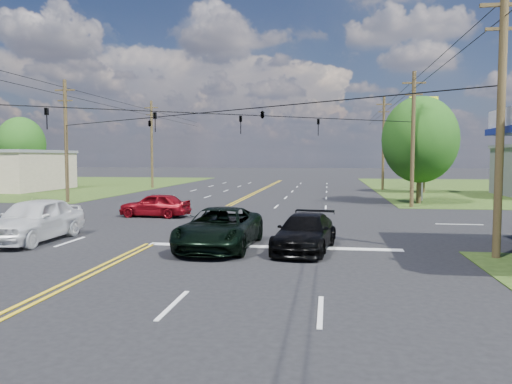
% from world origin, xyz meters
% --- Properties ---
extents(ground, '(280.00, 280.00, 0.00)m').
position_xyz_m(ground, '(0.00, 12.00, 0.00)').
color(ground, black).
rests_on(ground, ground).
extents(grass_nw, '(46.00, 48.00, 0.03)m').
position_xyz_m(grass_nw, '(-35.00, 44.00, 0.00)').
color(grass_nw, '#263A12').
rests_on(grass_nw, ground).
extents(stop_bar, '(10.00, 0.50, 0.02)m').
position_xyz_m(stop_bar, '(5.00, 4.00, 0.00)').
color(stop_bar, silver).
rests_on(stop_bar, ground).
extents(pole_se, '(1.60, 0.28, 9.50)m').
position_xyz_m(pole_se, '(13.00, 3.00, 4.92)').
color(pole_se, '#40311B').
rests_on(pole_se, ground).
extents(pole_nw, '(1.60, 0.28, 9.50)m').
position_xyz_m(pole_nw, '(-13.00, 21.00, 4.92)').
color(pole_nw, '#40311B').
rests_on(pole_nw, ground).
extents(pole_ne, '(1.60, 0.28, 9.50)m').
position_xyz_m(pole_ne, '(13.00, 21.00, 4.92)').
color(pole_ne, '#40311B').
rests_on(pole_ne, ground).
extents(pole_left_far, '(1.60, 0.28, 10.00)m').
position_xyz_m(pole_left_far, '(-13.00, 40.00, 5.17)').
color(pole_left_far, '#40311B').
rests_on(pole_left_far, ground).
extents(pole_right_far, '(1.60, 0.28, 10.00)m').
position_xyz_m(pole_right_far, '(13.00, 40.00, 5.17)').
color(pole_right_far, '#40311B').
rests_on(pole_right_far, ground).
extents(span_wire_signals, '(26.00, 18.00, 1.13)m').
position_xyz_m(span_wire_signals, '(0.00, 12.00, 6.00)').
color(span_wire_signals, black).
rests_on(span_wire_signals, ground).
extents(power_lines, '(26.04, 100.00, 0.64)m').
position_xyz_m(power_lines, '(0.00, 10.00, 8.60)').
color(power_lines, black).
rests_on(power_lines, ground).
extents(tree_right_a, '(5.70, 5.70, 8.18)m').
position_xyz_m(tree_right_a, '(14.00, 24.00, 4.87)').
color(tree_right_a, '#40311B').
rests_on(tree_right_a, ground).
extents(tree_right_b, '(4.94, 4.94, 7.09)m').
position_xyz_m(tree_right_b, '(16.50, 36.00, 4.22)').
color(tree_right_b, '#40311B').
rests_on(tree_right_b, ground).
extents(tree_far_l, '(6.08, 6.08, 8.72)m').
position_xyz_m(tree_far_l, '(-32.00, 44.00, 5.19)').
color(tree_far_l, '#40311B').
rests_on(tree_far_l, ground).
extents(pickup_dkgreen, '(2.80, 5.75, 1.58)m').
position_xyz_m(pickup_dkgreen, '(3.00, 3.50, 0.79)').
color(pickup_dkgreen, black).
rests_on(pickup_dkgreen, ground).
extents(suv_black, '(2.57, 4.98, 1.38)m').
position_xyz_m(suv_black, '(6.30, 3.50, 0.69)').
color(suv_black, black).
rests_on(suv_black, ground).
extents(pickup_white, '(2.17, 5.39, 1.84)m').
position_xyz_m(pickup_white, '(-5.10, 4.00, 0.92)').
color(pickup_white, silver).
rests_on(pickup_white, ground).
extents(sedan_red, '(4.28, 1.98, 1.42)m').
position_xyz_m(sedan_red, '(-3.02, 13.00, 0.71)').
color(sedan_red, maroon).
rests_on(sedan_red, ground).
extents(polesign_ne, '(2.32, 0.70, 8.42)m').
position_xyz_m(polesign_ne, '(14.66, 26.57, 6.61)').
color(polesign_ne, '#A5A5AA').
rests_on(polesign_ne, ground).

